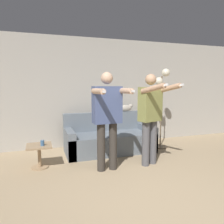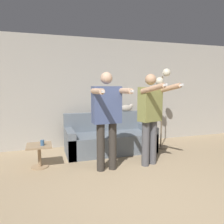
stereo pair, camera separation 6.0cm
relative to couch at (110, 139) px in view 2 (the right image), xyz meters
name	(u,v)px [view 2 (the right image)]	position (x,y,z in m)	size (l,w,h in m)	color
ground_plane	(171,214)	(-0.03, -2.53, -0.27)	(16.00, 16.00, 0.00)	tan
wall_back	(100,92)	(-0.03, 0.69, 1.03)	(10.00, 0.05, 2.60)	#B7B2A8
couch	(110,139)	(0.00, 0.00, 0.00)	(1.94, 0.86, 0.85)	slate
person_left	(107,114)	(-0.37, -1.04, 0.72)	(0.56, 0.68, 1.70)	#38332D
person_right	(151,113)	(0.46, -1.04, 0.70)	(0.62, 0.76, 1.68)	#56565B
cat	(127,108)	(0.54, 0.32, 0.66)	(0.40, 0.13, 0.18)	#B7AD9E
floor_lamp	(163,91)	(1.27, -0.08, 1.07)	(0.37, 0.36, 1.86)	#756047
side_table	(39,151)	(-1.49, -0.54, 0.03)	(0.43, 0.43, 0.42)	#A38460
cup	(42,143)	(-1.43, -0.60, 0.20)	(0.07, 0.07, 0.10)	#3D6693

